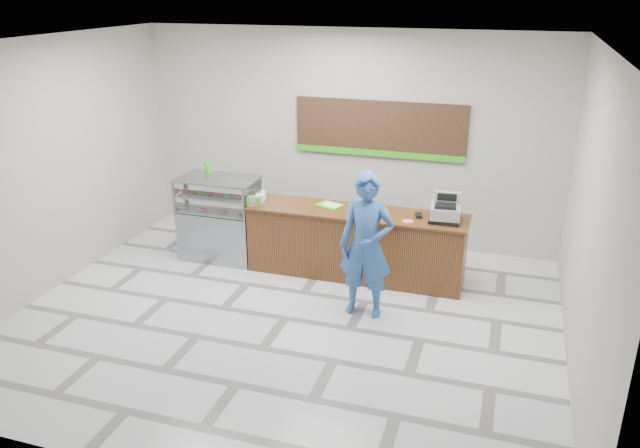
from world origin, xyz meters
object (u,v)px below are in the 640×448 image
(serving_tray, at_px, (330,205))
(cash_register, at_px, (446,211))
(display_case, at_px, (220,218))
(sales_counter, at_px, (356,243))
(customer, at_px, (366,246))

(serving_tray, bearing_deg, cash_register, 16.46)
(display_case, bearing_deg, cash_register, -0.05)
(sales_counter, xyz_separation_m, display_case, (-2.22, 0.00, 0.16))
(sales_counter, distance_m, serving_tray, 0.69)
(cash_register, bearing_deg, serving_tray, 171.53)
(serving_tray, bearing_deg, customer, -34.25)
(cash_register, xyz_separation_m, serving_tray, (-1.72, 0.10, -0.14))
(sales_counter, relative_size, display_case, 2.45)
(display_case, bearing_deg, customer, -22.20)
(display_case, xyz_separation_m, cash_register, (3.50, -0.00, 0.50))
(serving_tray, bearing_deg, sales_counter, 6.79)
(cash_register, bearing_deg, sales_counter, 174.89)
(customer, bearing_deg, cash_register, 51.33)
(cash_register, distance_m, serving_tray, 1.72)
(serving_tray, bearing_deg, display_case, -156.80)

